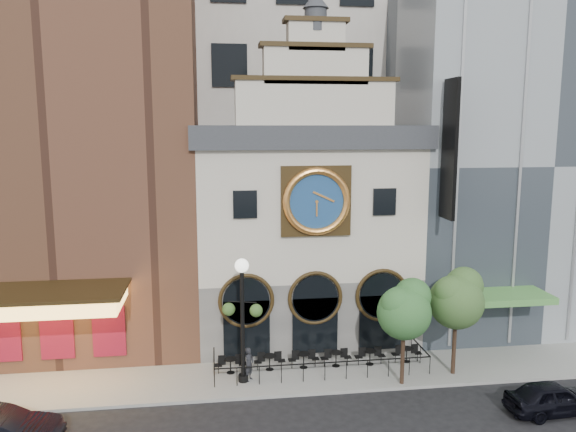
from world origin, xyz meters
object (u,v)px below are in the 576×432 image
(bistro_3, at_px, (336,358))
(bistro_5, at_px, (407,353))
(pedestrian, at_px, (249,364))
(tree_left, at_px, (405,308))
(bistro_4, at_px, (370,356))
(lamppost, at_px, (242,306))
(bistro_0, at_px, (230,364))
(tree_right, at_px, (457,297))
(car_right, at_px, (554,398))
(bistro_2, at_px, (304,359))
(bistro_1, at_px, (270,361))

(bistro_3, bearing_deg, bistro_5, 0.44)
(pedestrian, bearing_deg, bistro_3, -42.82)
(bistro_5, height_order, tree_left, tree_left)
(bistro_4, distance_m, lamppost, 7.43)
(bistro_0, height_order, tree_right, tree_right)
(car_right, relative_size, tree_right, 0.78)
(bistro_0, distance_m, tree_right, 11.65)
(car_right, distance_m, tree_left, 7.27)
(bistro_5, relative_size, pedestrian, 0.96)
(car_right, relative_size, tree_left, 0.82)
(bistro_3, distance_m, car_right, 10.09)
(bistro_2, xyz_separation_m, lamppost, (-3.13, -1.11, 3.29))
(bistro_2, relative_size, car_right, 0.38)
(bistro_5, distance_m, pedestrian, 8.35)
(bistro_4, bearing_deg, bistro_2, 178.77)
(bistro_0, relative_size, tree_left, 0.31)
(bistro_0, height_order, bistro_4, same)
(bistro_4, bearing_deg, tree_right, -21.50)
(pedestrian, bearing_deg, bistro_2, -35.27)
(bistro_2, relative_size, tree_right, 0.30)
(tree_right, bearing_deg, pedestrian, 176.81)
(bistro_2, distance_m, bistro_5, 5.44)
(bistro_5, distance_m, lamppost, 9.25)
(bistro_2, bearing_deg, bistro_4, -1.23)
(pedestrian, xyz_separation_m, tree_left, (7.26, -1.29, 2.91))
(car_right, bearing_deg, bistro_5, 35.86)
(bistro_1, bearing_deg, lamppost, -141.52)
(bistro_1, xyz_separation_m, tree_left, (6.16, -2.32, 3.27))
(bistro_5, height_order, pedestrian, pedestrian)
(bistro_4, distance_m, pedestrian, 6.37)
(bistro_3, distance_m, tree_left, 4.85)
(bistro_5, bearing_deg, pedestrian, -172.96)
(bistro_3, bearing_deg, bistro_4, -1.14)
(bistro_2, height_order, bistro_3, same)
(bistro_5, bearing_deg, bistro_3, -179.56)
(bistro_3, bearing_deg, bistro_1, 179.46)
(bistro_3, xyz_separation_m, lamppost, (-4.80, -1.08, 3.29))
(lamppost, bearing_deg, pedestrian, 31.38)
(bistro_1, bearing_deg, bistro_4, -0.75)
(bistro_4, bearing_deg, pedestrian, -171.34)
(bistro_1, height_order, bistro_5, same)
(bistro_1, bearing_deg, bistro_0, -176.60)
(pedestrian, xyz_separation_m, tree_right, (10.15, -0.57, 3.09))
(tree_right, bearing_deg, lamppost, 177.35)
(bistro_1, relative_size, car_right, 0.38)
(bistro_5, relative_size, tree_left, 0.31)
(bistro_3, relative_size, lamppost, 0.26)
(tree_left, relative_size, tree_right, 0.95)
(bistro_3, bearing_deg, pedestrian, -167.58)
(bistro_1, height_order, tree_left, tree_left)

